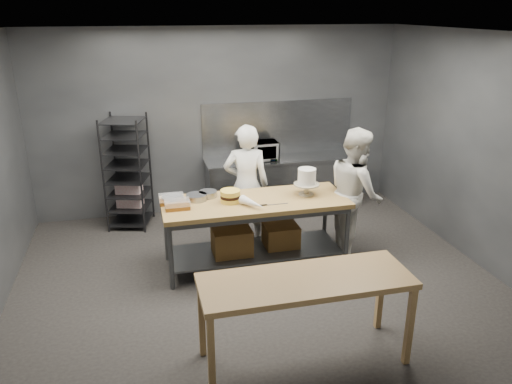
% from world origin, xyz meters
% --- Properties ---
extents(ground, '(6.00, 6.00, 0.00)m').
position_xyz_m(ground, '(0.00, 0.00, 0.00)').
color(ground, black).
rests_on(ground, ground).
extents(back_wall, '(6.00, 0.04, 3.00)m').
position_xyz_m(back_wall, '(0.00, 2.50, 1.50)').
color(back_wall, '#4C4F54').
rests_on(back_wall, ground).
extents(work_table, '(2.40, 0.90, 0.92)m').
position_xyz_m(work_table, '(0.07, 0.36, 0.57)').
color(work_table, olive).
rests_on(work_table, ground).
extents(near_counter, '(2.00, 0.70, 0.90)m').
position_xyz_m(near_counter, '(0.08, -1.65, 0.81)').
color(near_counter, olive).
rests_on(near_counter, ground).
extents(back_counter, '(2.60, 0.60, 0.90)m').
position_xyz_m(back_counter, '(1.00, 2.18, 0.45)').
color(back_counter, slate).
rests_on(back_counter, ground).
extents(splashback_panel, '(2.60, 0.02, 0.90)m').
position_xyz_m(splashback_panel, '(1.00, 2.48, 1.35)').
color(splashback_panel, slate).
rests_on(splashback_panel, back_counter).
extents(speed_rack, '(0.75, 0.79, 1.75)m').
position_xyz_m(speed_rack, '(-1.52, 2.10, 0.86)').
color(speed_rack, black).
rests_on(speed_rack, ground).
extents(chef_behind, '(0.71, 0.54, 1.77)m').
position_xyz_m(chef_behind, '(0.12, 1.04, 0.88)').
color(chef_behind, white).
rests_on(chef_behind, ground).
extents(chef_right, '(0.77, 0.94, 1.79)m').
position_xyz_m(chef_right, '(1.48, 0.36, 0.90)').
color(chef_right, silver).
rests_on(chef_right, ground).
extents(microwave, '(0.54, 0.37, 0.30)m').
position_xyz_m(microwave, '(0.62, 2.18, 1.05)').
color(microwave, black).
rests_on(microwave, back_counter).
extents(frosted_cake_stand, '(0.34, 0.34, 0.36)m').
position_xyz_m(frosted_cake_stand, '(0.78, 0.39, 1.15)').
color(frosted_cake_stand, '#ACA289').
rests_on(frosted_cake_stand, work_table).
extents(layer_cake, '(0.25, 0.25, 0.16)m').
position_xyz_m(layer_cake, '(-0.24, 0.37, 1.00)').
color(layer_cake, '#F5D64D').
rests_on(layer_cake, work_table).
extents(cake_pans, '(0.73, 0.34, 0.07)m').
position_xyz_m(cake_pans, '(-0.72, 0.58, 0.96)').
color(cake_pans, gray).
rests_on(cake_pans, work_table).
extents(piping_bag, '(0.30, 0.39, 0.12)m').
position_xyz_m(piping_bag, '(-0.01, 0.11, 0.98)').
color(piping_bag, white).
rests_on(piping_bag, work_table).
extents(offset_spatula, '(0.36, 0.02, 0.02)m').
position_xyz_m(offset_spatula, '(0.22, 0.15, 0.93)').
color(offset_spatula, slate).
rests_on(offset_spatula, work_table).
extents(pastry_clamshells, '(0.36, 0.41, 0.11)m').
position_xyz_m(pastry_clamshells, '(-0.95, 0.41, 0.98)').
color(pastry_clamshells, '#A66421').
rests_on(pastry_clamshells, work_table).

